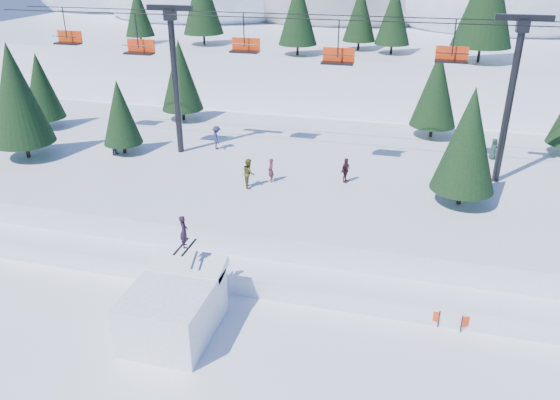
% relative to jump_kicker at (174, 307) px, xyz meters
% --- Properties ---
extents(ground, '(160.00, 160.00, 0.00)m').
position_rel_jump_kicker_xyz_m(ground, '(2.09, -1.55, -1.34)').
color(ground, white).
rests_on(ground, ground).
extents(mid_shelf, '(70.00, 22.00, 2.50)m').
position_rel_jump_kicker_xyz_m(mid_shelf, '(2.09, 16.45, -0.09)').
color(mid_shelf, white).
rests_on(mid_shelf, ground).
extents(berm, '(70.00, 6.00, 1.10)m').
position_rel_jump_kicker_xyz_m(berm, '(2.09, 6.45, -0.79)').
color(berm, white).
rests_on(berm, ground).
extents(jump_kicker, '(3.64, 4.97, 5.30)m').
position_rel_jump_kicker_xyz_m(jump_kicker, '(0.00, 0.00, 0.00)').
color(jump_kicker, white).
rests_on(jump_kicker, ground).
extents(chairlift, '(46.00, 3.21, 10.28)m').
position_rel_jump_kicker_xyz_m(chairlift, '(3.30, 16.49, 7.99)').
color(chairlift, black).
rests_on(chairlift, mid_shelf).
extents(conifer_stand, '(62.74, 16.69, 9.45)m').
position_rel_jump_kicker_xyz_m(conifer_stand, '(6.52, 17.19, 5.45)').
color(conifer_stand, black).
rests_on(conifer_stand, mid_shelf).
extents(distant_skiers, '(27.12, 10.02, 1.87)m').
position_rel_jump_kicker_xyz_m(distant_skiers, '(-0.39, 15.70, 2.00)').
color(distant_skiers, '#55262C').
rests_on(distant_skiers, mid_shelf).
extents(banner_near, '(2.83, 0.49, 0.90)m').
position_rel_jump_kicker_xyz_m(banner_near, '(10.42, 3.64, -0.80)').
color(banner_near, black).
rests_on(banner_near, ground).
extents(banner_far, '(2.61, 1.21, 0.90)m').
position_rel_jump_kicker_xyz_m(banner_far, '(14.09, 3.89, -0.80)').
color(banner_far, black).
rests_on(banner_far, ground).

